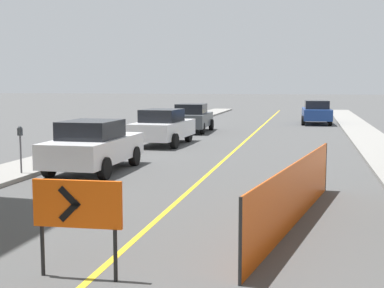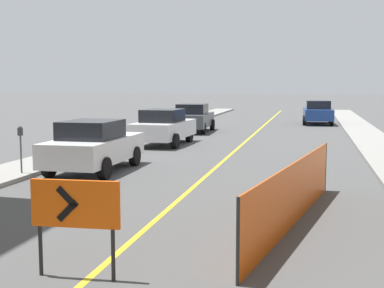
{
  "view_description": "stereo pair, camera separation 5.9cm",
  "coord_description": "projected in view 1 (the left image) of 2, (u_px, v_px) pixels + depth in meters",
  "views": [
    {
      "loc": [
        2.92,
        9.67,
        2.7
      ],
      "look_at": [
        -0.31,
        24.4,
        1.0
      ],
      "focal_mm": 50.0,
      "sensor_mm": 36.0,
      "label": 1
    },
    {
      "loc": [
        2.97,
        9.69,
        2.7
      ],
      "look_at": [
        -0.31,
        24.4,
        1.0
      ],
      "focal_mm": 50.0,
      "sensor_mm": 36.0,
      "label": 2
    }
  ],
  "objects": [
    {
      "name": "parked_car_opposite_side",
      "position": [
        317.0,
        112.0,
        35.87
      ],
      "size": [
        2.0,
        4.38,
        1.59
      ],
      "rotation": [
        0.0,
        0.0,
        0.05
      ],
      "color": "navy",
      "rests_on": "ground_plane"
    },
    {
      "name": "parked_car_curb_mid",
      "position": [
        163.0,
        127.0,
        23.7
      ],
      "size": [
        2.04,
        4.4,
        1.59
      ],
      "rotation": [
        0.0,
        0.0,
        -0.06
      ],
      "color": "silver",
      "rests_on": "ground_plane"
    },
    {
      "name": "arrow_barricade_primary",
      "position": [
        77.0,
        208.0,
        7.35
      ],
      "size": [
        1.28,
        0.12,
        1.39
      ],
      "rotation": [
        0.0,
        0.0,
        0.04
      ],
      "color": "#EF560C",
      "rests_on": "ground_plane"
    },
    {
      "name": "parked_car_curb_near",
      "position": [
        94.0,
        146.0,
        16.5
      ],
      "size": [
        1.94,
        4.32,
        1.59
      ],
      "rotation": [
        0.0,
        0.0,
        -0.01
      ],
      "color": "silver",
      "rests_on": "ground_plane"
    },
    {
      "name": "sidewalk_left",
      "position": [
        111.0,
        142.0,
        24.17
      ],
      "size": [
        1.89,
        64.72,
        0.13
      ],
      "color": "gray",
      "rests_on": "ground_plane"
    },
    {
      "name": "safety_mesh_fence",
      "position": [
        296.0,
        193.0,
        10.32
      ],
      "size": [
        1.35,
        6.92,
        1.22
      ],
      "rotation": [
        0.0,
        0.0,
        1.38
      ],
      "color": "#EF560C",
      "rests_on": "ground_plane"
    },
    {
      "name": "sidewalk_right",
      "position": [
        380.0,
        149.0,
        21.71
      ],
      "size": [
        1.89,
        64.72,
        0.13
      ],
      "color": "gray",
      "rests_on": "ground_plane"
    },
    {
      "name": "parking_meter_near_curb",
      "position": [
        20.0,
        140.0,
        15.4
      ],
      "size": [
        0.12,
        0.11,
        1.37
      ],
      "color": "#4C4C51",
      "rests_on": "sidewalk_left"
    },
    {
      "name": "lane_stripe",
      "position": [
        239.0,
        147.0,
        22.95
      ],
      "size": [
        0.12,
        64.72,
        0.01
      ],
      "color": "gold",
      "rests_on": "ground_plane"
    },
    {
      "name": "parking_meter_far_curb",
      "position": [
        86.0,
        128.0,
        19.93
      ],
      "size": [
        0.12,
        0.11,
        1.31
      ],
      "color": "#4C4C51",
      "rests_on": "sidewalk_left"
    },
    {
      "name": "parked_car_curb_far",
      "position": [
        192.0,
        118.0,
        30.0
      ],
      "size": [
        2.0,
        4.38,
        1.59
      ],
      "rotation": [
        0.0,
        0.0,
        0.05
      ],
      "color": "#474C51",
      "rests_on": "ground_plane"
    }
  ]
}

